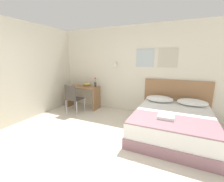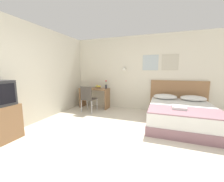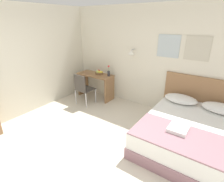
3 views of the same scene
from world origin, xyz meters
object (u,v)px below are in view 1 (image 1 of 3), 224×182
at_px(headboard, 176,99).
at_px(throw_blanket, 172,122).
at_px(pillow_right, 192,102).
at_px(desk_chair, 73,97).
at_px(bed, 172,123).
at_px(desk, 83,93).
at_px(flower_vase, 95,83).
at_px(pillow_left, 160,99).
at_px(fruit_bowl, 86,85).
at_px(folded_towel_near_foot, 166,116).

relative_size(headboard, throw_blanket, 1.11).
height_order(pillow_right, desk_chair, desk_chair).
height_order(bed, throw_blanket, throw_blanket).
distance_m(bed, headboard, 1.09).
distance_m(throw_blanket, desk_chair, 2.97).
bearing_deg(pillow_right, bed, -118.11).
height_order(pillow_right, desk, desk).
xyz_separation_m(throw_blanket, flower_vase, (-2.49, 1.42, 0.34)).
relative_size(bed, pillow_left, 2.86).
xyz_separation_m(desk, flower_vase, (0.45, 0.07, 0.35)).
xyz_separation_m(desk_chair, fruit_bowl, (0.05, 0.68, 0.28)).
distance_m(bed, fruit_bowl, 3.00).
distance_m(throw_blanket, fruit_bowl, 3.17).
bearing_deg(throw_blanket, desk, 155.47).
bearing_deg(fruit_bowl, bed, -15.80).
bearing_deg(fruit_bowl, flower_vase, 3.05).
bearing_deg(flower_vase, headboard, 5.37).
distance_m(pillow_right, fruit_bowl, 3.24).
xyz_separation_m(folded_towel_near_foot, desk_chair, (-2.77, 0.58, -0.04)).
xyz_separation_m(headboard, pillow_left, (-0.40, -0.31, 0.05)).
distance_m(headboard, folded_towel_near_foot, 1.51).
height_order(pillow_left, desk_chair, desk_chair).
bearing_deg(headboard, bed, -90.00).
bearing_deg(folded_towel_near_foot, headboard, 85.65).
height_order(headboard, throw_blanket, headboard).
xyz_separation_m(bed, desk, (-2.94, 0.75, 0.26)).
xyz_separation_m(headboard, flower_vase, (-2.49, -0.23, 0.32)).
bearing_deg(desk, bed, -14.26).
bearing_deg(bed, desk_chair, 177.51).
bearing_deg(folded_towel_near_foot, pillow_left, 103.35).
height_order(folded_towel_near_foot, desk, desk).
xyz_separation_m(pillow_left, folded_towel_near_foot, (0.28, -1.20, -0.03)).
bearing_deg(pillow_right, flower_vase, 178.52).
xyz_separation_m(desk, desk_chair, (0.06, -0.62, 0.01)).
bearing_deg(bed, flower_vase, 161.73).
height_order(desk, desk_chair, desk_chair).
height_order(pillow_left, throw_blanket, pillow_left).
xyz_separation_m(folded_towel_near_foot, fruit_bowl, (-2.72, 1.25, 0.23)).
bearing_deg(desk, flower_vase, 9.27).
bearing_deg(bed, throw_blanket, -90.00).
xyz_separation_m(fruit_bowl, flower_vase, (0.35, 0.02, 0.06)).
bearing_deg(pillow_right, throw_blanket, -106.56).
relative_size(pillow_left, desk_chair, 0.79).
bearing_deg(pillow_left, bed, -61.89).
bearing_deg(throw_blanket, pillow_right, 73.44).
height_order(headboard, flower_vase, headboard).
bearing_deg(folded_towel_near_foot, bed, 75.76).
height_order(bed, pillow_left, pillow_left).
xyz_separation_m(bed, throw_blanket, (0.00, -0.59, 0.27)).
bearing_deg(flower_vase, pillow_left, -2.04).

